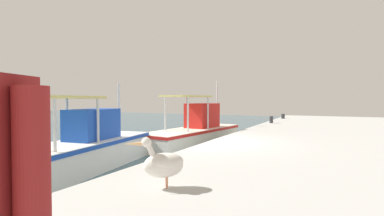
% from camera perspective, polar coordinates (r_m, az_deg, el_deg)
% --- Properties ---
extents(quay_pier, '(36.00, 10.00, 0.80)m').
position_cam_1_polar(quay_pier, '(9.11, 34.10, -10.14)').
color(quay_pier, '#B2B2AD').
rests_on(quay_pier, ground).
extents(fishing_boat_second, '(6.58, 2.66, 2.85)m').
position_cam_1_polar(fishing_boat_second, '(9.41, -22.00, -7.93)').
color(fishing_boat_second, white).
rests_on(fishing_boat_second, ground).
extents(fishing_boat_third, '(6.62, 2.60, 3.28)m').
position_cam_1_polar(fishing_boat_third, '(14.01, 0.66, -4.69)').
color(fishing_boat_third, silver).
rests_on(fishing_boat_third, ground).
extents(pelican, '(0.73, 0.89, 0.82)m').
position_cam_1_polar(pelican, '(4.66, -5.73, -10.98)').
color(pelican, tan).
rests_on(pelican, quay_pier).
extents(mooring_bollard_nearest, '(0.21, 0.21, 0.42)m').
position_cam_1_polar(mooring_bollard_nearest, '(17.84, 15.74, -2.26)').
color(mooring_bollard_nearest, '#333338').
rests_on(mooring_bollard_nearest, quay_pier).
extents(mooring_bollard_second, '(0.26, 0.26, 0.36)m').
position_cam_1_polar(mooring_bollard_second, '(22.23, 17.92, -1.59)').
color(mooring_bollard_second, '#333338').
rests_on(mooring_bollard_second, quay_pier).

